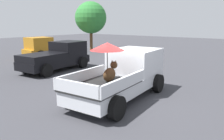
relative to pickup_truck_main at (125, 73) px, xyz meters
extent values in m
plane|color=#38383D|center=(-0.45, -0.04, -0.97)|extent=(80.00, 80.00, 0.00)
cylinder|color=black|center=(1.21, 1.08, -0.57)|extent=(0.82, 0.34, 0.80)
cylinder|color=black|center=(1.37, -0.88, -0.57)|extent=(0.82, 0.34, 0.80)
cylinder|color=black|center=(-2.28, 0.80, -0.57)|extent=(0.82, 0.34, 0.80)
cylinder|color=black|center=(-2.12, -1.15, -0.57)|extent=(0.82, 0.34, 0.80)
cube|color=silver|center=(-0.45, -0.04, -0.40)|extent=(5.13, 2.19, 0.50)
cube|color=silver|center=(0.94, 0.07, 0.39)|extent=(2.24, 2.02, 1.08)
cube|color=#4C606B|center=(1.94, 0.15, 0.59)|extent=(0.20, 1.72, 0.64)
cube|color=black|center=(-1.60, -0.13, -0.12)|extent=(2.94, 2.06, 0.06)
cube|color=silver|center=(-1.67, 0.79, 0.11)|extent=(2.80, 0.32, 0.40)
cube|color=silver|center=(-1.53, -1.05, 0.11)|extent=(2.80, 0.32, 0.40)
cube|color=silver|center=(-2.95, -0.24, 0.11)|extent=(0.25, 1.84, 0.40)
ellipsoid|color=#472D19|center=(-1.13, -0.09, 0.17)|extent=(0.70, 0.37, 0.52)
sphere|color=#472D19|center=(-0.83, -0.07, 0.49)|extent=(0.30, 0.30, 0.28)
cone|color=#472D19|center=(-0.83, 0.01, 0.63)|extent=(0.10, 0.10, 0.12)
cone|color=#472D19|center=(-0.82, -0.15, 0.63)|extent=(0.10, 0.10, 0.12)
cylinder|color=black|center=(-1.19, -0.04, 0.51)|extent=(0.03, 0.03, 1.21)
cone|color=red|center=(-1.19, -0.04, 1.22)|extent=(1.35, 1.35, 0.28)
cylinder|color=black|center=(3.06, 7.57, -0.59)|extent=(0.78, 0.33, 0.76)
cylinder|color=black|center=(3.23, 5.68, -0.59)|extent=(0.78, 0.33, 0.76)
cylinder|color=black|center=(-0.13, 7.29, -0.59)|extent=(0.78, 0.33, 0.76)
cylinder|color=black|center=(0.04, 5.39, -0.59)|extent=(0.78, 0.33, 0.76)
cube|color=black|center=(1.55, 6.48, -0.42)|extent=(4.94, 2.22, 0.50)
cube|color=black|center=(2.75, 6.59, 0.33)|extent=(2.05, 1.96, 1.00)
cube|color=black|center=(0.56, 6.39, 0.03)|extent=(2.85, 2.03, 0.40)
cylinder|color=black|center=(3.55, 10.97, -0.59)|extent=(0.78, 0.33, 0.76)
cylinder|color=black|center=(3.73, 12.86, -0.59)|extent=(0.78, 0.33, 0.76)
cylinder|color=black|center=(6.74, 10.67, -0.59)|extent=(0.78, 0.33, 0.76)
cylinder|color=black|center=(6.91, 12.57, -0.59)|extent=(0.78, 0.33, 0.76)
cube|color=#B27219|center=(5.23, 11.77, -0.42)|extent=(4.95, 2.23, 0.50)
cube|color=#B27219|center=(4.04, 11.88, 0.33)|extent=(2.06, 1.97, 1.00)
cube|color=#B27219|center=(6.23, 11.68, 0.03)|extent=(2.85, 2.04, 0.40)
cylinder|color=brown|center=(10.41, 11.55, 0.23)|extent=(0.32, 0.32, 2.40)
sphere|color=#2D7A33|center=(10.41, 11.55, 2.61)|extent=(3.37, 3.37, 3.37)
camera|label=1|loc=(-7.43, -5.06, 2.06)|focal=35.51mm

